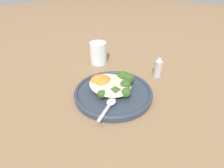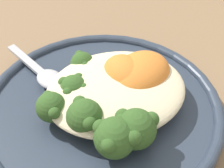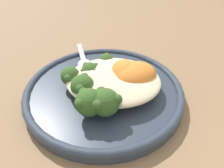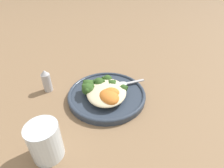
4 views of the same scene
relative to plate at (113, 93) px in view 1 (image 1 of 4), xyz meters
The scene contains 14 objects.
ground_plane 0.02m from the plate, 10.96° to the left, with size 4.00×4.00×0.00m, color #846647.
plate is the anchor object (origin of this frame).
quinoa_mound 0.03m from the plate, behind, with size 0.15×0.12×0.03m, color beige.
broccoli_stalk_0 0.04m from the plate, 92.93° to the right, with size 0.04×0.08×0.03m.
broccoli_stalk_1 0.03m from the plate, 34.90° to the right, with size 0.08×0.05×0.03m.
broccoli_stalk_2 0.04m from the plate, ahead, with size 0.11×0.04×0.03m.
broccoli_stalk_3 0.04m from the plate, 53.69° to the left, with size 0.08×0.06×0.04m.
broccoli_stalk_4 0.06m from the plate, 84.80° to the left, with size 0.06×0.09×0.04m.
broccoli_stalk_5 0.06m from the plate, 102.98° to the left, with size 0.04×0.09×0.04m.
sweet_potato_chunk_0 0.04m from the plate, 159.11° to the right, with size 0.05×0.04×0.04m, color orange.
sweet_potato_chunk_1 0.06m from the plate, behind, with size 0.07×0.06×0.04m, color orange.
spoon 0.08m from the plate, 53.05° to the right, with size 0.05×0.10×0.01m.
water_glass 0.25m from the plate, 148.59° to the left, with size 0.07×0.07×0.09m, color silver.
salt_shaker 0.21m from the plate, 79.93° to the left, with size 0.03×0.03×0.08m.
Camera 1 is at (0.31, -0.33, 0.35)m, focal length 28.00 mm.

